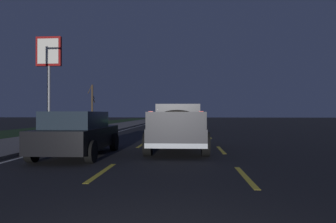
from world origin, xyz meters
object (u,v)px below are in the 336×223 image
(sedan_green, at_px, (180,121))
(sedan_black, at_px, (78,133))
(pickup_truck, at_px, (178,126))
(bare_tree_far, at_px, (92,104))
(gas_price_sign, at_px, (49,60))

(sedan_green, relative_size, sedan_black, 1.00)
(pickup_truck, height_order, bare_tree_far, bare_tree_far)
(sedan_black, height_order, bare_tree_far, bare_tree_far)
(sedan_black, relative_size, gas_price_sign, 0.62)
(bare_tree_far, bearing_deg, pickup_truck, -155.73)
(bare_tree_far, bearing_deg, sedan_black, -162.56)
(sedan_green, height_order, sedan_black, same)
(gas_price_sign, bearing_deg, sedan_black, -149.92)
(pickup_truck, xyz_separation_m, sedan_green, (13.83, 0.22, -0.20))
(sedan_black, relative_size, bare_tree_far, 0.78)
(sedan_green, bearing_deg, gas_price_sign, 114.95)
(pickup_truck, relative_size, sedan_green, 1.23)
(sedan_green, bearing_deg, pickup_truck, -179.07)
(pickup_truck, height_order, gas_price_sign, gas_price_sign)
(sedan_green, distance_m, gas_price_sign, 11.70)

